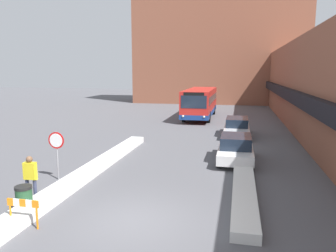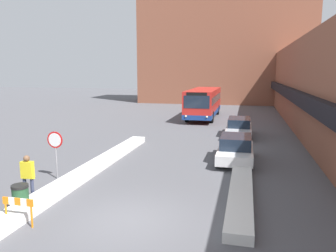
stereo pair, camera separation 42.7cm
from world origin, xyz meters
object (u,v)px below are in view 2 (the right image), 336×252
Objects in this scene: construction_barricade at (18,206)px; trash_bin at (21,198)px; city_bus at (204,102)px; parked_car_back at (239,127)px; stop_sign at (55,145)px; pedestrian at (28,173)px; parked_car_front at (236,149)px.

trash_bin is at bearing 124.99° from construction_barricade.
city_bus reaches higher than parked_car_back.
trash_bin is at bearing -97.38° from city_bus.
stop_sign reaches higher than trash_bin.
pedestrian is (-3.60, -24.09, -0.63)m from city_bus.
stop_sign reaches higher than construction_barricade.
parked_car_front is 4.47× the size of trash_bin.
stop_sign is at bearing 101.96° from trash_bin.
parked_car_back reaches higher than construction_barricade.
stop_sign is at bearing 94.59° from pedestrian.
parked_car_back is at bearing 69.04° from construction_barricade.
stop_sign is (-7.89, -4.91, 0.88)m from parked_car_front.
parked_car_back is (3.92, -9.28, -0.99)m from city_bus.
construction_barricade is (1.46, -4.48, -0.93)m from stop_sign.
pedestrian is at bearing -98.50° from city_bus.
parked_car_front is at bearing 55.58° from construction_barricade.
stop_sign is 4.80m from construction_barricade.
parked_car_front is 1.92× the size of stop_sign.
trash_bin is (-3.24, -25.03, -1.21)m from city_bus.
parked_car_front is at bearing 40.78° from pedestrian.
construction_barricade is (-6.43, -16.79, -0.03)m from parked_car_back.
pedestrian is (-7.53, -7.40, 0.34)m from parked_car_front.
pedestrian is at bearing 118.87° from construction_barricade.
stop_sign is 1.26× the size of pedestrian.
city_bus is 25.26m from trash_bin.
pedestrian reaches higher than trash_bin.
parked_car_front reaches higher than construction_barricade.
city_bus is at bearing 82.62° from trash_bin.
parked_car_back is at bearing 57.34° from stop_sign.
parked_car_front is at bearing 31.86° from stop_sign.
stop_sign is 2.01× the size of construction_barricade.
parked_car_back is at bearing 65.54° from trash_bin.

